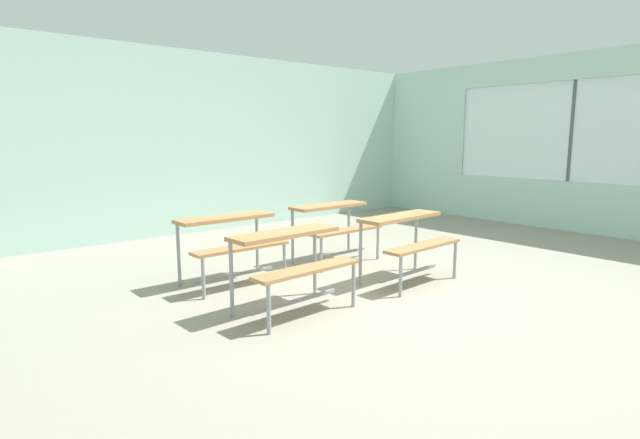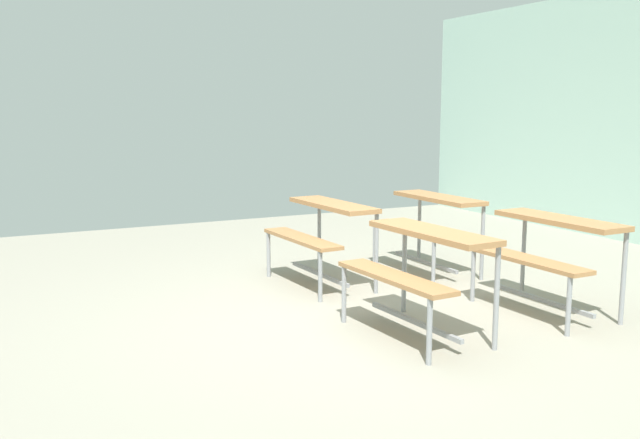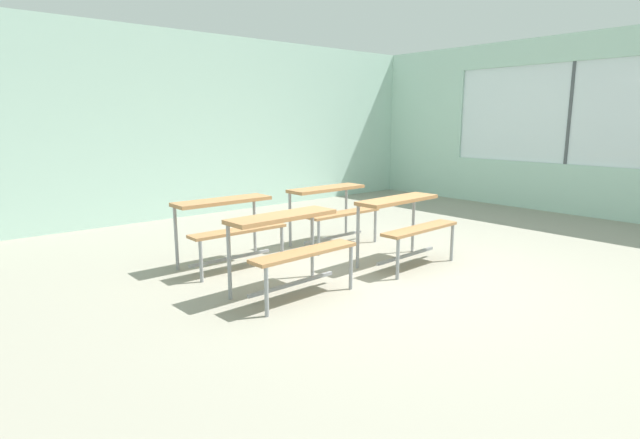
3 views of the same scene
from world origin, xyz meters
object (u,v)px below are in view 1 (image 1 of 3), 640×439
Objects in this scene: desk_bench_r1c0 at (231,233)px; desk_bench_r1c1 at (335,219)px; desk_bench_r0c1 at (408,232)px; desk_bench_r0c0 at (292,252)px.

desk_bench_r1c0 is 0.99× the size of desk_bench_r1c1.
desk_bench_r1c1 is at bearing 87.45° from desk_bench_r0c1.
desk_bench_r0c1 and desk_bench_r1c0 have the same top height.
desk_bench_r0c0 and desk_bench_r1c1 have the same top height.
desk_bench_r1c0 is (-1.54, 1.19, 0.00)m from desk_bench_r0c1.
desk_bench_r0c0 and desk_bench_r0c1 have the same top height.
desk_bench_r0c1 is 1.95m from desk_bench_r1c0.
desk_bench_r0c0 is 1.15m from desk_bench_r1c0.
desk_bench_r0c1 is at bearing -90.90° from desk_bench_r1c1.
desk_bench_r1c1 is (1.56, 1.16, 0.00)m from desk_bench_r0c0.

